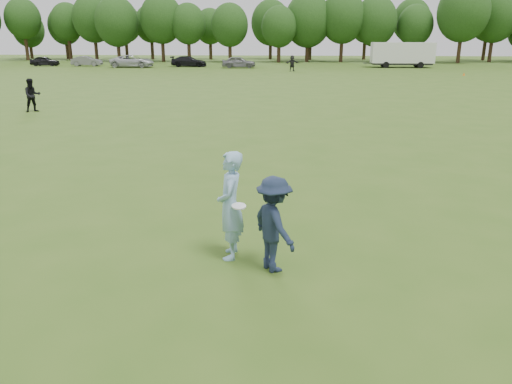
# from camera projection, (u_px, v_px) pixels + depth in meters

# --- Properties ---
(ground) EXTENTS (200.00, 200.00, 0.00)m
(ground) POSITION_uv_depth(u_px,v_px,m) (216.00, 272.00, 9.14)
(ground) COLOR #365718
(ground) RESTS_ON ground
(thrower) EXTENTS (0.55, 0.80, 2.11)m
(thrower) POSITION_uv_depth(u_px,v_px,m) (230.00, 206.00, 9.49)
(thrower) COLOR #86AFCF
(thrower) RESTS_ON ground
(defender) EXTENTS (1.19, 1.33, 1.78)m
(defender) POSITION_uv_depth(u_px,v_px,m) (274.00, 224.00, 9.00)
(defender) COLOR #1B263C
(defender) RESTS_ON ground
(player_far_a) EXTENTS (1.14, 1.11, 1.85)m
(player_far_a) POSITION_uv_depth(u_px,v_px,m) (32.00, 95.00, 27.90)
(player_far_a) COLOR black
(player_far_a) RESTS_ON ground
(player_far_d) EXTENTS (1.80, 1.08, 1.85)m
(player_far_d) POSITION_uv_depth(u_px,v_px,m) (292.00, 63.00, 59.08)
(player_far_d) COLOR black
(player_far_d) RESTS_ON ground
(car_a) EXTENTS (3.94, 1.73, 1.32)m
(car_a) POSITION_uv_depth(u_px,v_px,m) (45.00, 61.00, 69.31)
(car_a) COLOR black
(car_a) RESTS_ON ground
(car_b) EXTENTS (4.21, 1.76, 1.35)m
(car_b) POSITION_uv_depth(u_px,v_px,m) (87.00, 61.00, 68.88)
(car_b) COLOR slate
(car_b) RESTS_ON ground
(car_c) EXTENTS (5.71, 2.67, 1.58)m
(car_c) POSITION_uv_depth(u_px,v_px,m) (132.00, 61.00, 66.18)
(car_c) COLOR silver
(car_c) RESTS_ON ground
(car_d) EXTENTS (4.89, 2.19, 1.39)m
(car_d) POSITION_uv_depth(u_px,v_px,m) (189.00, 61.00, 67.53)
(car_d) COLOR black
(car_d) RESTS_ON ground
(car_e) EXTENTS (4.49, 2.04, 1.49)m
(car_e) POSITION_uv_depth(u_px,v_px,m) (239.00, 62.00, 65.03)
(car_e) COLOR slate
(car_e) RESTS_ON ground
(field_cone) EXTENTS (0.28, 0.28, 0.30)m
(field_cone) POSITION_uv_depth(u_px,v_px,m) (464.00, 74.00, 53.12)
(field_cone) COLOR #E1600B
(field_cone) RESTS_ON ground
(disc_in_play) EXTENTS (0.32, 0.31, 0.08)m
(disc_in_play) POSITION_uv_depth(u_px,v_px,m) (239.00, 206.00, 9.23)
(disc_in_play) COLOR white
(disc_in_play) RESTS_ON ground
(cargo_trailer) EXTENTS (9.00, 2.75, 3.20)m
(cargo_trailer) POSITION_uv_depth(u_px,v_px,m) (402.00, 54.00, 65.58)
(cargo_trailer) COLOR white
(cargo_trailer) RESTS_ON ground
(treeline) EXTENTS (130.35, 18.39, 11.74)m
(treeline) POSITION_uv_depth(u_px,v_px,m) (308.00, 21.00, 80.11)
(treeline) COLOR #332114
(treeline) RESTS_ON ground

